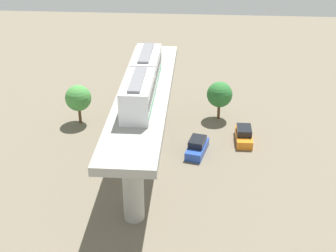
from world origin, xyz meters
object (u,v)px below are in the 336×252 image
parked_car_blue (197,147)px  tree_near_viaduct (78,98)px  parked_car_orange (244,136)px  tree_mid_lot (220,95)px  train (142,81)px

parked_car_blue → tree_near_viaduct: 16.29m
parked_car_orange → tree_near_viaduct: 20.63m
tree_mid_lot → parked_car_blue: bearing=-106.6°
parked_car_blue → tree_mid_lot: (2.57, 8.64, 2.59)m
parked_car_blue → tree_mid_lot: bearing=86.7°
parked_car_blue → parked_car_orange: same height
parked_car_orange → tree_near_viaduct: tree_near_viaduct is taller
tree_near_viaduct → tree_mid_lot: bearing=7.8°
parked_car_orange → tree_mid_lot: 6.81m
parked_car_orange → tree_near_viaduct: (-20.21, 3.24, 2.63)m
train → tree_mid_lot: size_ratio=2.73×
parked_car_orange → tree_mid_lot: tree_mid_lot is taller
tree_mid_lot → parked_car_orange: bearing=-63.4°
parked_car_blue → train: bearing=-135.5°
parked_car_orange → tree_near_viaduct: size_ratio=0.84×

